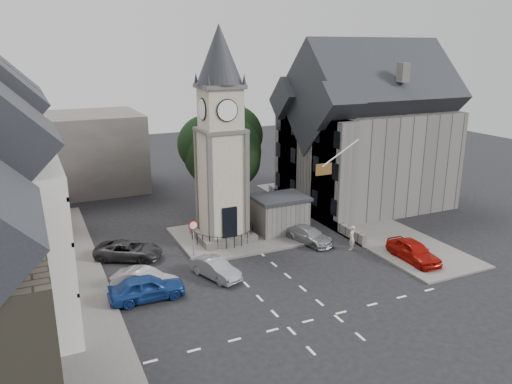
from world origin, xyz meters
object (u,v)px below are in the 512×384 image
car_west_blue (147,288)px  car_east_red (413,251)px  pedestrian (352,238)px  clock_tower (221,138)px  stone_shelter (280,214)px

car_west_blue → car_east_red: 18.54m
car_west_blue → car_east_red: (18.39, -2.38, -0.01)m
car_west_blue → pedestrian: (15.68, 1.26, 0.17)m
clock_tower → stone_shelter: size_ratio=3.78×
clock_tower → stone_shelter: (4.80, -0.49, -6.57)m
car_east_red → pedestrian: 4.53m
stone_shelter → pedestrian: 6.39m
stone_shelter → car_west_blue: 14.22m
clock_tower → car_east_red: clock_tower is taller
clock_tower → car_west_blue: clock_tower is taller
pedestrian → car_west_blue: bearing=-30.8°
clock_tower → car_east_red: bearing=-42.0°
car_west_blue → car_east_red: size_ratio=1.01×
stone_shelter → car_east_red: 10.90m
stone_shelter → car_east_red: size_ratio=0.96×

